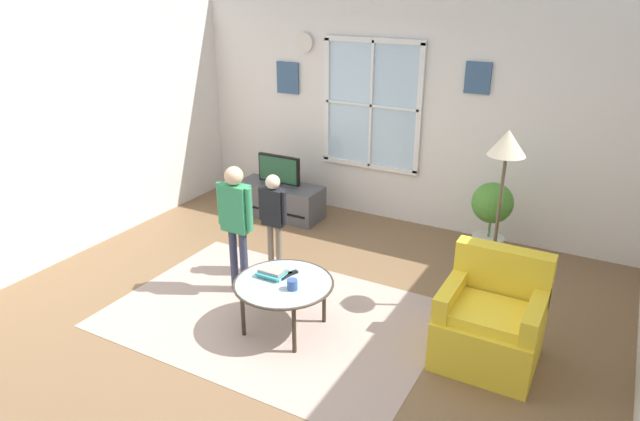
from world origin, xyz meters
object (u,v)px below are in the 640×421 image
object	(u,v)px
book_stack	(272,272)
remote_near_books	(290,273)
coffee_table	(284,285)
tv_stand	(280,200)
television	(279,170)
person_black_shirt	(274,213)
potted_plant_by_window	(491,215)
person_green_shirt	(236,215)
floor_lamp	(505,162)
cup	(292,285)
remote_near_cup	(286,276)
armchair	(491,322)

from	to	relation	value
book_stack	remote_near_books	bearing A→B (deg)	36.73
coffee_table	book_stack	bearing A→B (deg)	161.19
tv_stand	book_stack	bearing A→B (deg)	-58.75
tv_stand	television	size ratio (longest dim) A/B	1.91
person_black_shirt	potted_plant_by_window	distance (m)	2.32
person_green_shirt	remote_near_books	bearing A→B (deg)	-16.18
remote_near_books	floor_lamp	size ratio (longest dim) A/B	0.08
cup	floor_lamp	distance (m)	2.06
person_black_shirt	floor_lamp	distance (m)	2.26
coffee_table	book_stack	size ratio (longest dim) A/B	3.70
tv_stand	person_green_shirt	xyz separation A→B (m)	(0.68, -1.80, 0.59)
tv_stand	book_stack	world-z (taller)	book_stack
tv_stand	remote_near_cup	world-z (taller)	remote_near_cup
cup	person_black_shirt	bearing A→B (deg)	130.50
tv_stand	coffee_table	distance (m)	2.59
television	floor_lamp	size ratio (longest dim) A/B	0.34
cup	potted_plant_by_window	size ratio (longest dim) A/B	0.10
cup	television	bearing A→B (deg)	124.98
coffee_table	cup	world-z (taller)	cup
tv_stand	remote_near_books	world-z (taller)	remote_near_books
cup	remote_near_books	size ratio (longest dim) A/B	0.63
tv_stand	book_stack	size ratio (longest dim) A/B	4.77
person_black_shirt	person_green_shirt	distance (m)	0.50
cup	person_green_shirt	world-z (taller)	person_green_shirt
coffee_table	remote_near_books	world-z (taller)	remote_near_books
television	remote_near_books	bearing A→B (deg)	-55.05
cup	potted_plant_by_window	xyz separation A→B (m)	(1.09, 2.28, 0.01)
tv_stand	floor_lamp	xyz separation A→B (m)	(2.89, -0.94, 1.21)
potted_plant_by_window	floor_lamp	distance (m)	1.38
floor_lamp	television	bearing A→B (deg)	162.01
person_green_shirt	potted_plant_by_window	bearing A→B (deg)	43.79
television	person_green_shirt	distance (m)	1.93
coffee_table	floor_lamp	world-z (taller)	floor_lamp
potted_plant_by_window	person_black_shirt	bearing A→B (deg)	-142.96
television	person_black_shirt	bearing A→B (deg)	-59.21
person_green_shirt	cup	bearing A→B (deg)	-25.67
book_stack	person_green_shirt	size ratio (longest dim) A/B	0.18
tv_stand	armchair	bearing A→B (deg)	-29.07
television	book_stack	distance (m)	2.46
remote_near_books	person_black_shirt	world-z (taller)	person_black_shirt
tv_stand	floor_lamp	bearing A→B (deg)	-18.04
book_stack	remote_near_books	world-z (taller)	book_stack
armchair	remote_near_books	xyz separation A→B (m)	(-1.67, -0.30, 0.14)
person_black_shirt	floor_lamp	world-z (taller)	floor_lamp
coffee_table	cup	size ratio (longest dim) A/B	9.82
tv_stand	television	bearing A→B (deg)	-90.00
armchair	television	bearing A→B (deg)	150.97
remote_near_cup	floor_lamp	xyz separation A→B (m)	(1.50, 1.12, 0.95)
floor_lamp	potted_plant_by_window	bearing A→B (deg)	104.08
book_stack	floor_lamp	world-z (taller)	floor_lamp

